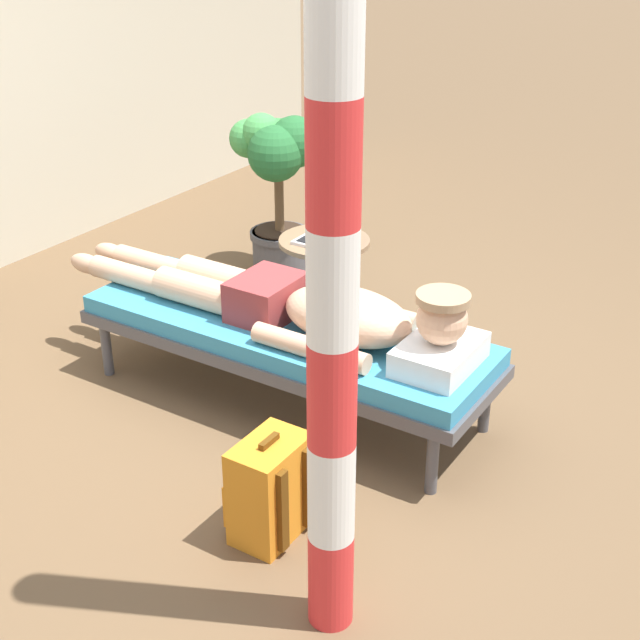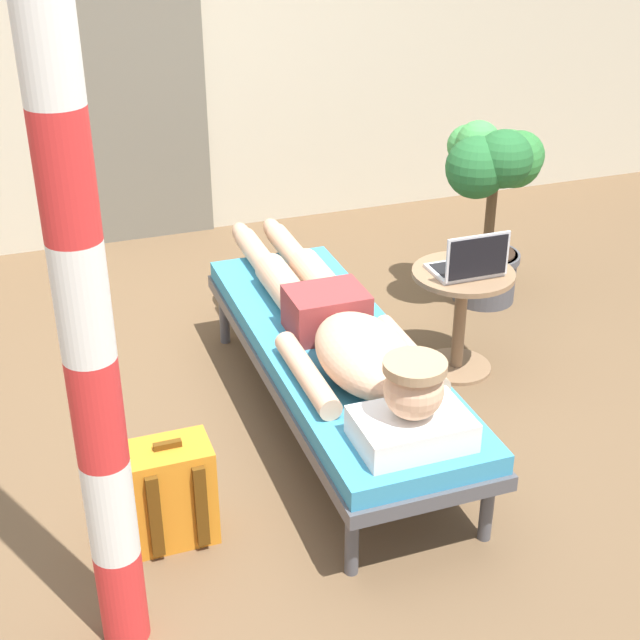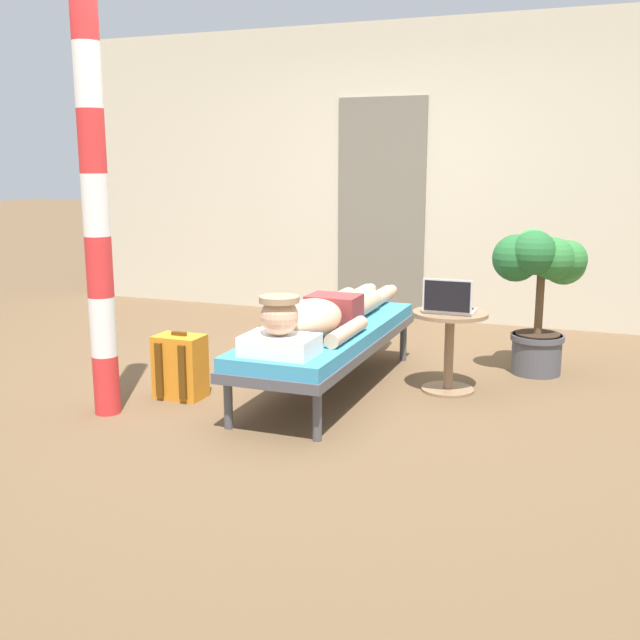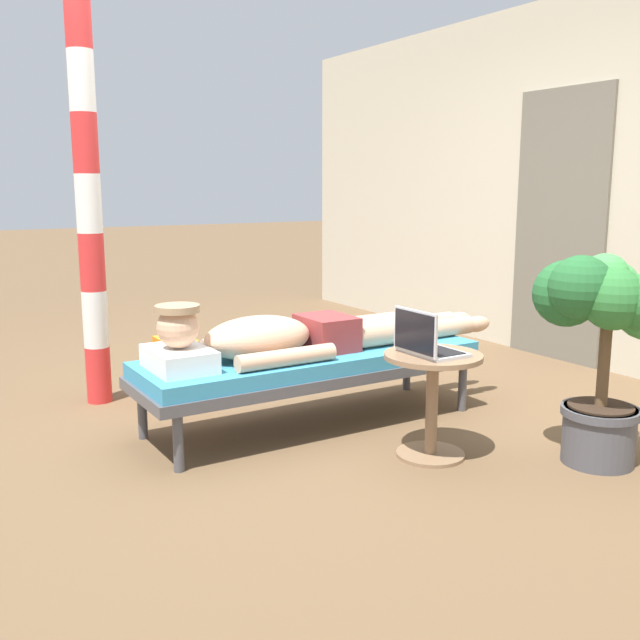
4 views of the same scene
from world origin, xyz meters
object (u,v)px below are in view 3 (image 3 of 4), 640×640
Objects in this scene: porch_post at (96,205)px; backpack at (181,367)px; person_reclining at (323,314)px; potted_plant at (541,276)px; laptop at (449,304)px; side_table at (449,337)px; lounge_chair at (329,338)px.

backpack is at bearing 59.51° from porch_post.
potted_plant reaches higher than person_reclining.
laptop is 1.73m from backpack.
porch_post is (-1.79, -1.16, 0.86)m from side_table.
potted_plant is 0.42× the size of porch_post.
lounge_chair is 1.65m from porch_post.
porch_post is at bearing -142.76° from person_reclining.
side_table is 1.23× the size of backpack.
person_reclining is at bearing -154.48° from side_table.
person_reclining reaches higher than backpack.
laptop reaches higher than person_reclining.
lounge_chair is 0.81× the size of porch_post.
side_table is at bearing 25.43° from backpack.
person_reclining is 4.15× the size of side_table.
lounge_chair is 0.20m from person_reclining.
backpack is 0.17× the size of porch_post.
laptop reaches higher than side_table.
person_reclining is at bearing 37.24° from porch_post.
potted_plant reaches higher than laptop.
porch_post is at bearing -120.49° from backpack.
potted_plant is at bearing 38.25° from person_reclining.
side_table is at bearing 90.00° from laptop.
side_table is at bearing 32.80° from porch_post.
side_table is at bearing 25.52° from person_reclining.
side_table is 2.30m from porch_post.
side_table reaches higher than lounge_chair.
laptop is at bearing 23.86° from backpack.
side_table is (0.73, 0.35, -0.16)m from person_reclining.
lounge_chair is 1.95× the size of potted_plant.
potted_plant is (1.23, 0.97, 0.17)m from person_reclining.
potted_plant is (0.49, 0.62, 0.34)m from side_table.
lounge_chair is 1.54m from potted_plant.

